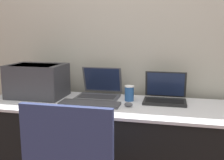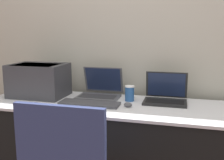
# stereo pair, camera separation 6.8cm
# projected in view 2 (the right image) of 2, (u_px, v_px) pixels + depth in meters

# --- Properties ---
(wall_back) EXTENTS (8.00, 0.05, 2.60)m
(wall_back) POSITION_uv_depth(u_px,v_px,m) (130.00, 30.00, 2.30)
(wall_back) COLOR #B7B2A3
(wall_back) RESTS_ON ground_plane
(table) EXTENTS (2.15, 0.64, 0.74)m
(table) POSITION_uv_depth(u_px,v_px,m) (119.00, 149.00, 2.06)
(table) COLOR black
(table) RESTS_ON ground_plane
(printer) EXTENTS (0.46, 0.33, 0.28)m
(printer) POSITION_uv_depth(u_px,v_px,m) (39.00, 79.00, 2.23)
(printer) COLOR #333338
(printer) RESTS_ON table
(laptop_left) EXTENTS (0.35, 0.31, 0.24)m
(laptop_left) POSITION_uv_depth(u_px,v_px,m) (100.00, 90.00, 2.22)
(laptop_left) COLOR #4C4C51
(laptop_left) RESTS_ON table
(laptop_right) EXTENTS (0.33, 0.26, 0.23)m
(laptop_right) POSITION_uv_depth(u_px,v_px,m) (165.00, 96.00, 2.05)
(laptop_right) COLOR black
(laptop_right) RESTS_ON table
(external_keyboard) EXTENTS (0.46, 0.15, 0.02)m
(external_keyboard) POSITION_uv_depth(u_px,v_px,m) (89.00, 103.00, 1.98)
(external_keyboard) COLOR #3D3D42
(external_keyboard) RESTS_ON table
(coffee_cup) EXTENTS (0.08, 0.08, 0.12)m
(coffee_cup) POSITION_uv_depth(u_px,v_px,m) (130.00, 93.00, 2.08)
(coffee_cup) COLOR #285699
(coffee_cup) RESTS_ON table
(mouse) EXTENTS (0.06, 0.04, 0.04)m
(mouse) POSITION_uv_depth(u_px,v_px,m) (128.00, 105.00, 1.92)
(mouse) COLOR #4C4C51
(mouse) RESTS_ON table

